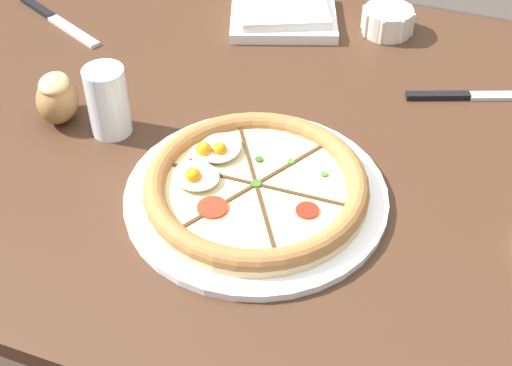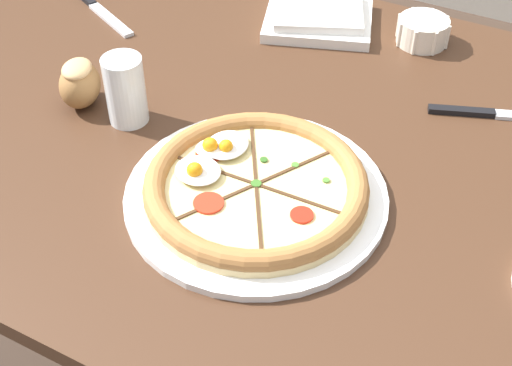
# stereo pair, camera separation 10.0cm
# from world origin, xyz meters

# --- Properties ---
(dining_table) EXTENTS (1.39, 0.98, 0.76)m
(dining_table) POSITION_xyz_m (0.00, 0.00, 0.67)
(dining_table) COLOR #422819
(dining_table) RESTS_ON ground_plane
(pizza) EXTENTS (0.38, 0.38, 0.05)m
(pizza) POSITION_xyz_m (0.08, -0.15, 0.78)
(pizza) COLOR white
(pizza) RESTS_ON dining_table
(ramekin_bowl) EXTENTS (0.10, 0.10, 0.05)m
(ramekin_bowl) POSITION_xyz_m (0.16, 0.37, 0.79)
(ramekin_bowl) COLOR silver
(ramekin_bowl) RESTS_ON dining_table
(napkin_folded) EXTENTS (0.25, 0.23, 0.04)m
(napkin_folded) POSITION_xyz_m (-0.04, 0.34, 0.78)
(napkin_folded) COLOR silver
(napkin_folded) RESTS_ON dining_table
(bread_piece_near) EXTENTS (0.09, 0.11, 0.08)m
(bread_piece_near) POSITION_xyz_m (-0.28, -0.08, 0.80)
(bread_piece_near) COLOR olive
(bread_piece_near) RESTS_ON dining_table
(knife_main) EXTENTS (0.24, 0.12, 0.01)m
(knife_main) POSITION_xyz_m (-0.45, 0.18, 0.77)
(knife_main) COLOR silver
(knife_main) RESTS_ON dining_table
(knife_spare) EXTENTS (0.25, 0.11, 0.01)m
(knife_spare) POSITION_xyz_m (0.35, 0.21, 0.77)
(knife_spare) COLOR silver
(knife_spare) RESTS_ON dining_table
(water_glass) EXTENTS (0.06, 0.06, 0.11)m
(water_glass) POSITION_xyz_m (-0.19, -0.08, 0.81)
(water_glass) COLOR white
(water_glass) RESTS_ON dining_table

